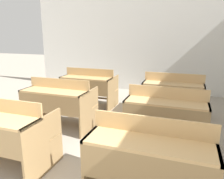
# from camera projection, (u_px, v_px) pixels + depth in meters

# --- Properties ---
(wall_back) EXTENTS (6.58, 0.06, 3.11)m
(wall_back) POSITION_uv_depth(u_px,v_px,m) (138.00, 38.00, 6.35)
(wall_back) COLOR silver
(wall_back) RESTS_ON ground_plane
(bench_front_left) EXTENTS (1.18, 0.74, 0.90)m
(bench_front_left) POSITION_uv_depth(u_px,v_px,m) (3.00, 131.00, 2.74)
(bench_front_left) COLOR #93754B
(bench_front_left) RESTS_ON ground_plane
(bench_front_right) EXTENTS (1.18, 0.74, 0.90)m
(bench_front_right) POSITION_uv_depth(u_px,v_px,m) (150.00, 158.00, 2.14)
(bench_front_right) COLOR olive
(bench_front_right) RESTS_ON ground_plane
(bench_second_left) EXTENTS (1.18, 0.74, 0.90)m
(bench_second_left) POSITION_uv_depth(u_px,v_px,m) (59.00, 102.00, 3.93)
(bench_second_left) COLOR #95774C
(bench_second_left) RESTS_ON ground_plane
(bench_second_right) EXTENTS (1.18, 0.74, 0.90)m
(bench_second_right) POSITION_uv_depth(u_px,v_px,m) (166.00, 114.00, 3.31)
(bench_second_right) COLOR #97784E
(bench_second_right) RESTS_ON ground_plane
(bench_third_left) EXTENTS (1.18, 0.74, 0.90)m
(bench_third_left) POSITION_uv_depth(u_px,v_px,m) (89.00, 86.00, 5.10)
(bench_third_left) COLOR olive
(bench_third_left) RESTS_ON ground_plane
(bench_third_right) EXTENTS (1.18, 0.74, 0.90)m
(bench_third_right) POSITION_uv_depth(u_px,v_px,m) (173.00, 94.00, 4.48)
(bench_third_right) COLOR #997A50
(bench_third_right) RESTS_ON ground_plane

